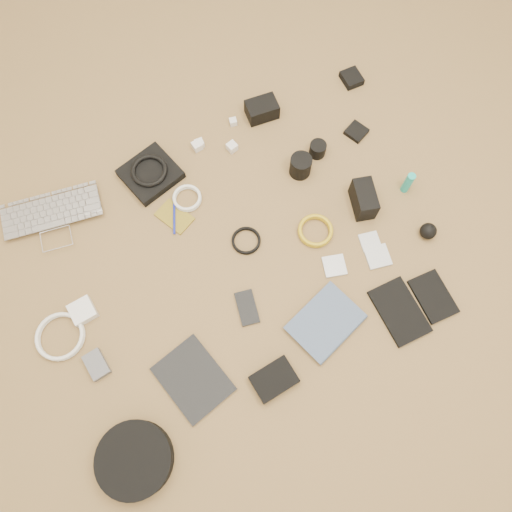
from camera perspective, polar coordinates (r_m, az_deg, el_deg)
name	(u,v)px	position (r m, az deg, el deg)	size (l,w,h in m)	color
laptop	(54,224)	(1.84, -22.04, 3.42)	(0.34, 0.24, 0.03)	#B3B3B8
headphone_pouch	(150,174)	(1.82, -11.97, 9.17)	(0.18, 0.17, 0.03)	black
headphones	(149,170)	(1.80, -12.12, 9.53)	(0.13, 0.13, 0.02)	black
charger_a	(197,146)	(1.86, -6.74, 12.40)	(0.03, 0.03, 0.03)	white
charger_b	(200,143)	(1.86, -6.47, 12.66)	(0.03, 0.03, 0.03)	white
charger_c	(233,122)	(1.91, -2.63, 15.07)	(0.03, 0.03, 0.02)	white
charger_d	(232,147)	(1.84, -2.76, 12.34)	(0.03, 0.03, 0.03)	white
dslr_camera	(262,109)	(1.91, 0.68, 16.40)	(0.11, 0.08, 0.07)	black
lens_pouch	(352,78)	(2.05, 10.87, 19.33)	(0.07, 0.08, 0.03)	black
notebook_olive	(175,217)	(1.75, -9.29, 4.46)	(0.08, 0.12, 0.01)	olive
pen_blue	(174,216)	(1.74, -9.33, 4.56)	(0.01, 0.01, 0.14)	#141EA5
cable_white_a	(187,199)	(1.77, -7.85, 6.48)	(0.10, 0.10, 0.01)	white
lens_a	(301,166)	(1.78, 5.11, 10.23)	(0.08, 0.08, 0.08)	black
lens_b	(318,149)	(1.84, 7.05, 12.02)	(0.06, 0.06, 0.05)	black
card_reader	(356,132)	(1.92, 11.40, 13.76)	(0.07, 0.07, 0.02)	black
power_brick	(83,311)	(1.70, -19.20, -5.97)	(0.07, 0.07, 0.03)	white
cable_white_b	(61,337)	(1.71, -21.40, -8.59)	(0.15, 0.15, 0.01)	white
cable_black	(246,241)	(1.69, -1.13, 1.72)	(0.10, 0.10, 0.01)	black
cable_yellow	(315,232)	(1.71, 6.78, 2.80)	(0.12, 0.12, 0.01)	gold
flash	(364,199)	(1.75, 12.21, 6.38)	(0.07, 0.12, 0.09)	black
lens_cleaner	(408,183)	(1.81, 16.97, 8.01)	(0.03, 0.03, 0.10)	#1BAFA2
battery_charger	(97,365)	(1.66, -17.75, -11.74)	(0.06, 0.09, 0.02)	#58595D
tablet	(193,379)	(1.59, -7.19, -13.76)	(0.17, 0.22, 0.01)	black
phone	(247,308)	(1.62, -1.04, -5.93)	(0.06, 0.11, 0.01)	black
filter_case_left	(334,266)	(1.68, 8.95, -1.12)	(0.07, 0.07, 0.01)	silver
filter_case_mid	(370,242)	(1.73, 12.88, 1.61)	(0.07, 0.07, 0.01)	silver
filter_case_right	(378,257)	(1.72, 13.73, -0.07)	(0.08, 0.08, 0.01)	silver
air_blower	(428,231)	(1.78, 19.08, 2.71)	(0.06, 0.06, 0.06)	black
headphone_case	(135,460)	(1.59, -13.69, -21.67)	(0.22, 0.22, 0.06)	black
drive_case	(274,379)	(1.57, 2.07, -13.92)	(0.13, 0.09, 0.03)	black
paperback	(345,341)	(1.62, 10.08, -9.52)	(0.16, 0.22, 0.02)	#455775
notebook_black_a	(399,311)	(1.68, 16.07, -6.10)	(0.12, 0.20, 0.01)	black
notebook_black_b	(433,296)	(1.73, 19.59, -4.38)	(0.10, 0.16, 0.01)	black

